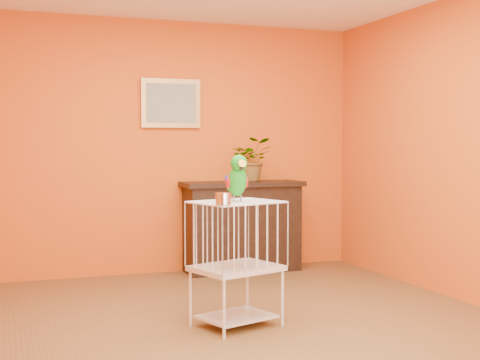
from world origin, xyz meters
name	(u,v)px	position (x,y,z in m)	size (l,w,h in m)	color
ground	(246,327)	(0.00, 0.00, 0.00)	(4.50, 4.50, 0.00)	brown
room_shell	(246,108)	(0.00, 0.00, 1.58)	(4.50, 4.50, 4.50)	#D04913
console_cabinet	(242,226)	(0.71, 2.03, 0.47)	(1.27, 0.46, 0.94)	black
potted_plant	(251,164)	(0.82, 2.06, 1.12)	(0.41, 0.46, 0.36)	#26722D
framed_picture	(171,103)	(0.00, 2.22, 1.75)	(0.62, 0.04, 0.50)	#C38B45
birdcage	(236,262)	(-0.06, 0.04, 0.47)	(0.70, 0.62, 0.91)	silver
feed_cup	(224,199)	(-0.24, -0.22, 0.96)	(0.11, 0.11, 0.08)	silver
parrot	(237,178)	(-0.06, 0.01, 1.09)	(0.17, 0.30, 0.34)	#59544C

